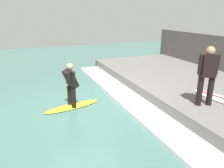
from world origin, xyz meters
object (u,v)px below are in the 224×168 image
surfboard_riding (72,106)px  surfer_waiting_near (207,73)px  surfboard_waiting_near (224,100)px  surfer_riding (71,83)px

surfboard_riding → surfer_waiting_near: surfer_waiting_near is taller
surfboard_riding → surfboard_waiting_near: 4.65m
surfboard_waiting_near → surfboard_riding: bearing=150.9°
surfboard_riding → surfer_waiting_near: 4.19m
surfboard_riding → surfboard_waiting_near: (4.05, -2.25, 0.46)m
surfboard_riding → surfer_riding: size_ratio=1.35×
surfer_riding → surfer_waiting_near: bearing=-34.6°
surfer_riding → surfer_waiting_near: 4.00m
surfer_riding → surfer_waiting_near: (3.26, -2.25, 0.55)m
surfboard_riding → surfboard_waiting_near: size_ratio=0.91×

